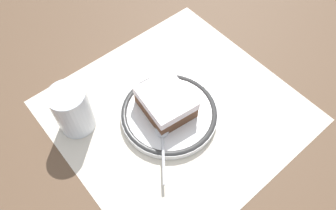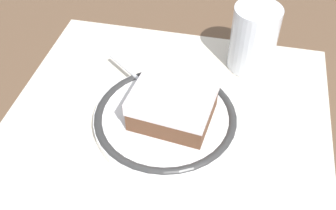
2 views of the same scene
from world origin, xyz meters
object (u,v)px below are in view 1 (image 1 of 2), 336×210
plate (168,112)px  cake_slice (166,102)px  spoon (163,135)px  cup (73,112)px

plate → cake_slice: 0.03m
spoon → cup: 0.16m
cup → spoon: bearing=-52.5°
cake_slice → cup: (-0.14, 0.09, 0.01)m
cake_slice → cup: 0.17m
cake_slice → plate: bearing=-89.8°
spoon → cup: (-0.10, 0.13, 0.02)m
cake_slice → spoon: bearing=-135.5°
spoon → cake_slice: bearing=44.5°
cake_slice → spoon: (-0.04, -0.04, -0.02)m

